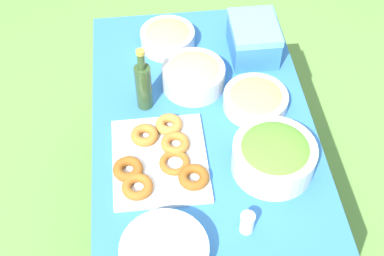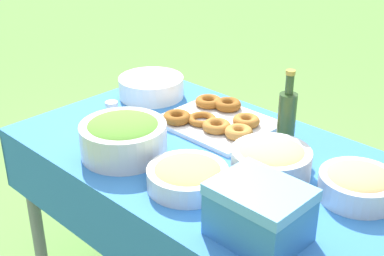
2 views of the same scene
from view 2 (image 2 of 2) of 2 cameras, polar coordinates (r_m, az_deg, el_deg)
name	(u,v)px [view 2 (image 2 of 2)]	position (r m, az deg, el deg)	size (l,w,h in m)	color
picnic_table	(213,180)	(1.85, 2.26, -5.53)	(1.39, 0.83, 0.76)	#2D6BB2
salad_bowl	(123,136)	(1.77, -7.33, -0.84)	(0.29, 0.29, 0.13)	silver
pasta_bowl	(271,160)	(1.66, 8.43, -3.41)	(0.25, 0.25, 0.11)	#B2B7BC
donut_platter	(217,119)	(1.99, 2.66, 0.92)	(0.39, 0.35, 0.05)	silver
plate_stack	(151,87)	(2.24, -4.37, 4.39)	(0.27, 0.27, 0.08)	white
olive_oil_bottle	(287,117)	(1.82, 10.07, 1.12)	(0.06, 0.06, 0.28)	#2D4723
bread_bowl	(358,184)	(1.62, 17.33, -5.70)	(0.23, 0.23, 0.09)	silver
fruit_bowl	(188,176)	(1.60, -0.47, -5.09)	(0.25, 0.25, 0.08)	silver
cooler_box	(259,212)	(1.38, 7.20, -8.91)	(0.24, 0.19, 0.15)	#3372B7
salt_shaker	(112,112)	(2.03, -8.52, 1.74)	(0.05, 0.05, 0.08)	white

